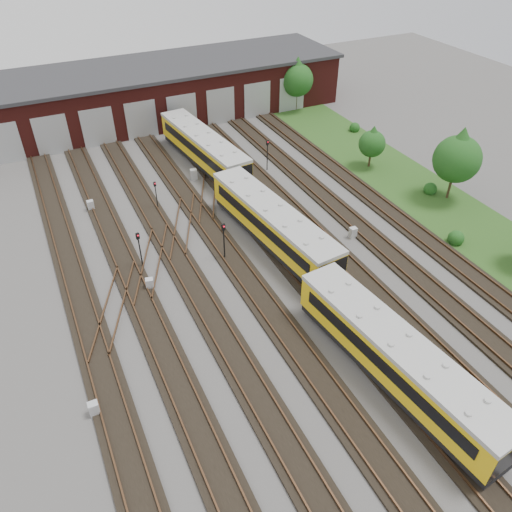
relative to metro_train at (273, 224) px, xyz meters
name	(u,v)px	position (x,y,z in m)	size (l,w,h in m)	color
ground	(300,311)	(-2.00, -8.24, -1.97)	(120.00, 120.00, 0.00)	#44423F
track_network	(294,305)	(-2.17, -7.65, -1.86)	(30.40, 70.00, 0.33)	black
maintenance_shed	(143,93)	(-2.01, 31.73, 1.23)	(51.00, 12.50, 6.35)	#4D1613
grass_verge	(417,190)	(17.00, 1.76, -1.94)	(8.00, 55.00, 0.05)	#254E1A
metro_train	(273,224)	(0.00, 0.00, 0.00)	(4.42, 47.70, 3.20)	black
signal_mast_0	(139,246)	(-10.81, 1.60, 0.14)	(0.29, 0.27, 3.29)	black
signal_mast_1	(156,192)	(-7.15, 9.62, -0.17)	(0.23, 0.22, 2.81)	black
signal_mast_2	(224,237)	(-4.49, -0.21, 0.20)	(0.30, 0.29, 3.37)	black
signal_mast_3	(267,151)	(5.57, 12.11, 0.16)	(0.28, 0.26, 3.35)	black
relay_cabinet_0	(94,409)	(-17.00, -10.58, -1.48)	(0.58, 0.48, 0.97)	#B3B5B9
relay_cabinet_1	(91,205)	(-12.81, 12.08, -1.48)	(0.58, 0.49, 0.97)	#B3B5B9
relay_cabinet_2	(150,284)	(-11.01, -1.21, -1.50)	(0.57, 0.47, 0.95)	#B3B5B9
relay_cabinet_3	(194,174)	(-2.12, 13.56, -1.43)	(0.65, 0.54, 1.09)	#B3B5B9
relay_cabinet_4	(353,233)	(6.62, -2.21, -1.48)	(0.58, 0.48, 0.97)	#B3B5B9
tree_0	(297,76)	(16.76, 25.80, 2.44)	(4.14, 4.14, 6.87)	#362918
tree_1	(372,141)	(15.74, 8.03, 0.99)	(2.78, 2.78, 4.61)	#362918
tree_2	(458,154)	(18.66, -0.66, 2.69)	(4.37, 4.37, 7.24)	#362918
bush_0	(457,236)	(14.00, -6.68, -1.29)	(1.36, 1.36, 1.36)	#144814
bush_1	(431,187)	(17.77, 0.80, -1.32)	(1.29, 1.29, 1.29)	#144814
bush_2	(355,126)	(19.72, 16.49, -1.34)	(1.26, 1.26, 1.26)	#144814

